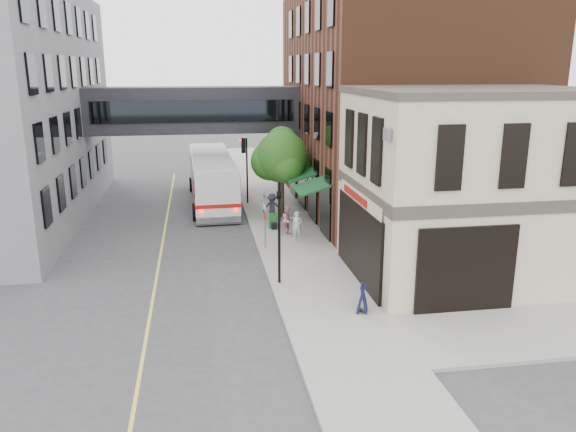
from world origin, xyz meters
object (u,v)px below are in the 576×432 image
object	(u,v)px
pedestrian_b	(288,220)
sandwich_board	(362,298)
pedestrian_c	(272,208)
bus	(212,177)
newspaper_box	(273,221)
pedestrian_a	(297,225)

from	to	relation	value
pedestrian_b	sandwich_board	world-z (taller)	pedestrian_b
pedestrian_b	pedestrian_c	distance (m)	2.74
bus	pedestrian_b	xyz separation A→B (m)	(3.93, -8.97, -0.89)
pedestrian_b	newspaper_box	bearing A→B (deg)	90.28
pedestrian_c	sandwich_board	size ratio (longest dim) A/B	1.62
pedestrian_a	sandwich_board	world-z (taller)	pedestrian_a
bus	pedestrian_a	xyz separation A→B (m)	(4.29, -9.83, -0.96)
pedestrian_c	newspaper_box	distance (m)	1.37
pedestrian_a	sandwich_board	distance (m)	9.79
pedestrian_b	newspaper_box	xyz separation A→B (m)	(-0.67, 1.40, -0.40)
newspaper_box	pedestrian_b	bearing A→B (deg)	-59.78
pedestrian_a	pedestrian_b	xyz separation A→B (m)	(-0.36, 0.86, 0.07)
pedestrian_b	newspaper_box	distance (m)	1.60
pedestrian_b	sandwich_board	xyz separation A→B (m)	(1.16, -10.62, -0.29)
newspaper_box	sandwich_board	bearing A→B (deg)	-76.83
pedestrian_c	newspaper_box	world-z (taller)	pedestrian_c
pedestrian_a	pedestrian_c	size ratio (longest dim) A/B	0.86
bus	pedestrian_a	bearing A→B (deg)	-66.45
pedestrian_a	pedestrian_b	world-z (taller)	pedestrian_b
pedestrian_c	sandwich_board	bearing A→B (deg)	-67.58
pedestrian_c	pedestrian_b	bearing A→B (deg)	-63.35
bus	sandwich_board	world-z (taller)	bus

